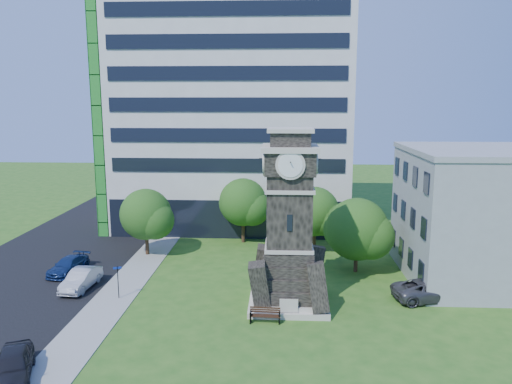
# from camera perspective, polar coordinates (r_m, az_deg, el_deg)

# --- Properties ---
(ground) EXTENTS (160.00, 160.00, 0.00)m
(ground) POSITION_cam_1_polar(r_m,az_deg,el_deg) (34.09, -1.46, -13.85)
(ground) COLOR #2B5C1A
(ground) RESTS_ON ground
(sidewalk) EXTENTS (3.00, 70.00, 0.06)m
(sidewalk) POSITION_cam_1_polar(r_m,az_deg,el_deg) (40.41, -14.66, -10.17)
(sidewalk) COLOR gray
(sidewalk) RESTS_ON ground
(street) EXTENTS (14.00, 80.00, 0.02)m
(street) POSITION_cam_1_polar(r_m,az_deg,el_deg) (43.69, -25.49, -9.32)
(street) COLOR black
(street) RESTS_ON ground
(clock_tower) EXTENTS (5.40, 5.40, 12.22)m
(clock_tower) POSITION_cam_1_polar(r_m,az_deg,el_deg) (34.12, 3.80, -4.42)
(clock_tower) COLOR beige
(clock_tower) RESTS_ON ground
(office_tall) EXTENTS (26.20, 15.11, 28.60)m
(office_tall) POSITION_cam_1_polar(r_m,az_deg,el_deg) (57.10, -2.75, 10.64)
(office_tall) COLOR silver
(office_tall) RESTS_ON ground
(office_low) EXTENTS (15.20, 12.20, 10.40)m
(office_low) POSITION_cam_1_polar(r_m,az_deg,el_deg) (43.63, 26.60, -2.34)
(office_low) COLOR #9A9C9F
(office_low) RESTS_ON ground
(car_street_south) EXTENTS (3.32, 4.84, 1.53)m
(car_street_south) POSITION_cam_1_polar(r_m,az_deg,el_deg) (29.50, -26.03, -17.39)
(car_street_south) COLOR black
(car_street_south) RESTS_ON ground
(car_street_mid) EXTENTS (1.87, 4.57, 1.47)m
(car_street_mid) POSITION_cam_1_polar(r_m,az_deg,el_deg) (40.37, -19.36, -9.38)
(car_street_mid) COLOR #9A9BA1
(car_street_mid) RESTS_ON ground
(car_street_north) EXTENTS (2.53, 4.67, 1.29)m
(car_street_north) POSITION_cam_1_polar(r_m,az_deg,el_deg) (44.20, -20.67, -7.87)
(car_street_north) COLOR navy
(car_street_north) RESTS_ON ground
(car_east_lot) EXTENTS (5.78, 3.46, 1.50)m
(car_east_lot) POSITION_cam_1_polar(r_m,az_deg,el_deg) (38.10, 19.33, -10.55)
(car_east_lot) COLOR #47464B
(car_east_lot) RESTS_ON ground
(park_bench) EXTENTS (1.95, 0.52, 1.01)m
(park_bench) POSITION_cam_1_polar(r_m,az_deg,el_deg) (32.79, 1.03, -13.84)
(park_bench) COLOR black
(park_bench) RESTS_ON ground
(street_sign) EXTENTS (0.59, 0.06, 2.45)m
(street_sign) POSITION_cam_1_polar(r_m,az_deg,el_deg) (37.35, -15.51, -9.48)
(street_sign) COLOR black
(street_sign) RESTS_ON ground
(tree_nw) EXTENTS (5.13, 4.66, 6.15)m
(tree_nw) POSITION_cam_1_polar(r_m,az_deg,el_deg) (46.41, -12.40, -2.69)
(tree_nw) COLOR #332114
(tree_nw) RESTS_ON ground
(tree_nc) EXTENTS (5.22, 4.74, 6.46)m
(tree_nc) POSITION_cam_1_polar(r_m,az_deg,el_deg) (49.37, -1.42, -1.36)
(tree_nc) COLOR #332114
(tree_nc) RESTS_ON ground
(tree_ne) EXTENTS (5.09, 4.62, 6.15)m
(tree_ne) POSITION_cam_1_polar(r_m,az_deg,el_deg) (46.75, 6.76, -2.41)
(tree_ne) COLOR #332114
(tree_ne) RESTS_ON ground
(tree_east) EXTENTS (5.65, 5.14, 6.21)m
(tree_east) POSITION_cam_1_polar(r_m,az_deg,el_deg) (41.76, 11.55, -4.38)
(tree_east) COLOR #332114
(tree_east) RESTS_ON ground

